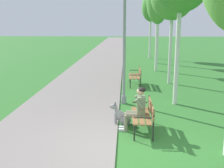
% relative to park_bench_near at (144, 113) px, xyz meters
% --- Properties ---
extents(ground_plane, '(120.00, 120.00, 0.00)m').
position_rel_park_bench_near_xyz_m(ground_plane, '(-0.42, -1.11, -0.51)').
color(ground_plane, '#33752D').
extents(paved_path, '(3.59, 60.00, 0.04)m').
position_rel_park_bench_near_xyz_m(paved_path, '(-2.54, 22.89, -0.49)').
color(paved_path, gray).
rests_on(paved_path, ground).
extents(park_bench_near, '(0.55, 1.50, 0.85)m').
position_rel_park_bench_near_xyz_m(park_bench_near, '(0.00, 0.00, 0.00)').
color(park_bench_near, olive).
rests_on(park_bench_near, ground).
extents(park_bench_mid, '(0.55, 1.50, 0.85)m').
position_rel_park_bench_near_xyz_m(park_bench_mid, '(-0.01, 5.87, 0.00)').
color(park_bench_mid, olive).
rests_on(park_bench_mid, ground).
extents(person_seated_on_near_bench, '(0.74, 0.49, 1.25)m').
position_rel_park_bench_near_xyz_m(person_seated_on_near_bench, '(-0.21, 0.05, 0.17)').
color(person_seated_on_near_bench, gray).
rests_on(person_seated_on_near_bench, ground).
extents(dog_grey, '(0.83, 0.31, 0.71)m').
position_rel_park_bench_near_xyz_m(dog_grey, '(-0.64, 0.44, -0.25)').
color(dog_grey, gray).
rests_on(dog_grey, ground).
extents(lamp_post_near, '(0.24, 0.24, 4.20)m').
position_rel_park_bench_near_xyz_m(lamp_post_near, '(-0.59, 2.69, 1.66)').
color(lamp_post_near, gray).
rests_on(lamp_post_near, ground).
extents(birch_tree_sixth, '(1.56, 1.70, 5.50)m').
position_rel_park_bench_near_xyz_m(birch_tree_sixth, '(1.57, 16.80, 3.76)').
color(birch_tree_sixth, silver).
rests_on(birch_tree_sixth, ground).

